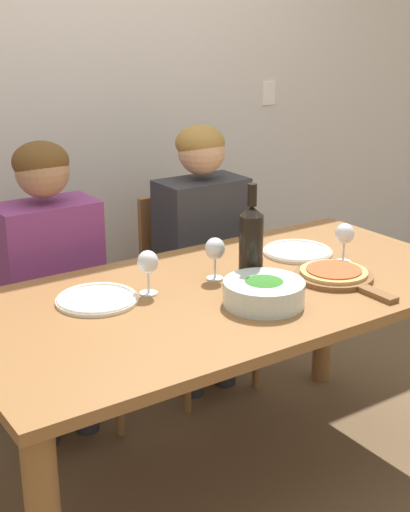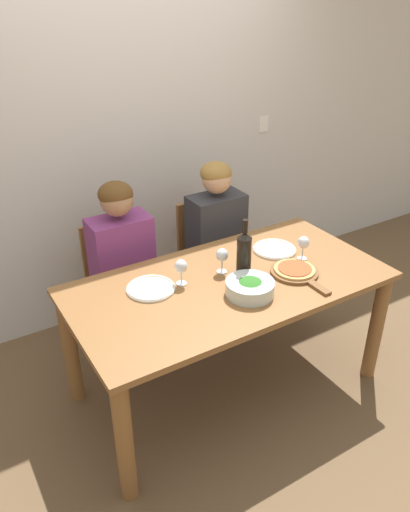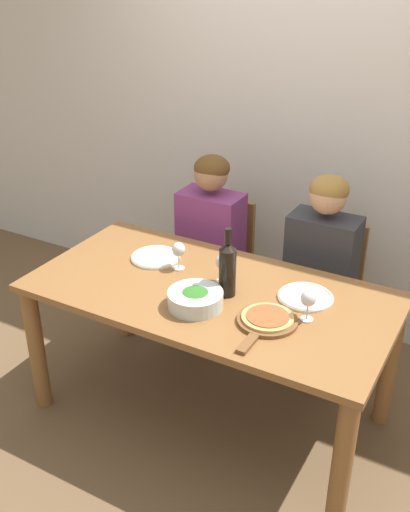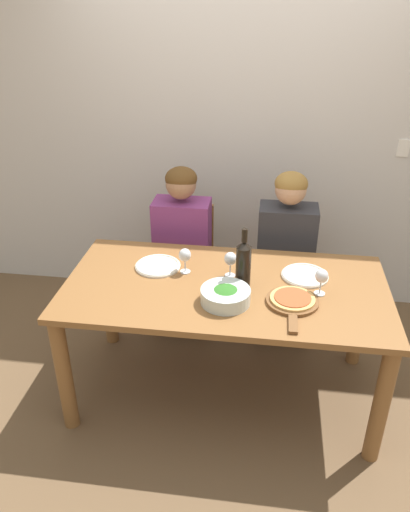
# 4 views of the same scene
# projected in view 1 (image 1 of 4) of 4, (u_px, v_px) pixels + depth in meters

# --- Properties ---
(ground_plane) EXTENTS (40.00, 40.00, 0.00)m
(ground_plane) POSITION_uv_depth(u_px,v_px,m) (226.00, 482.00, 2.65)
(ground_plane) COLOR brown
(back_wall) EXTENTS (10.00, 0.06, 2.70)m
(back_wall) POSITION_uv_depth(u_px,v_px,m) (71.00, 85.00, 3.15)
(back_wall) COLOR silver
(back_wall) RESTS_ON ground
(dining_table) EXTENTS (1.79, 0.91, 0.77)m
(dining_table) POSITION_uv_depth(u_px,v_px,m) (228.00, 322.00, 2.43)
(dining_table) COLOR brown
(dining_table) RESTS_ON ground
(chair_left) EXTENTS (0.42, 0.42, 0.87)m
(chair_left) POSITION_uv_depth(u_px,v_px,m) (45.00, 318.00, 2.90)
(chair_left) COLOR brown
(chair_left) RESTS_ON ground
(chair_right) EXTENTS (0.42, 0.42, 0.87)m
(chair_right) POSITION_uv_depth(u_px,v_px,m) (191.00, 283.00, 3.27)
(chair_right) COLOR brown
(chair_right) RESTS_ON ground
(person_woman) EXTENTS (0.47, 0.51, 1.21)m
(person_woman) POSITION_uv_depth(u_px,v_px,m) (51.00, 268.00, 2.73)
(person_woman) COLOR #28282D
(person_woman) RESTS_ON ground
(person_man) EXTENTS (0.47, 0.51, 1.21)m
(person_man) POSITION_uv_depth(u_px,v_px,m) (204.00, 237.00, 3.10)
(person_man) COLOR #28282D
(person_man) RESTS_ON ground
(wine_bottle) EXTENTS (0.08, 0.08, 0.35)m
(wine_bottle) POSITION_uv_depth(u_px,v_px,m) (251.00, 243.00, 2.40)
(wine_bottle) COLOR black
(wine_bottle) RESTS_ON dining_table
(broccoli_bowl) EXTENTS (0.26, 0.26, 0.09)m
(broccoli_bowl) POSITION_uv_depth(u_px,v_px,m) (264.00, 292.00, 2.26)
(broccoli_bowl) COLOR silver
(broccoli_bowl) RESTS_ON dining_table
(dinner_plate_left) EXTENTS (0.27, 0.27, 0.02)m
(dinner_plate_left) POSITION_uv_depth(u_px,v_px,m) (97.00, 299.00, 2.29)
(dinner_plate_left) COLOR silver
(dinner_plate_left) RESTS_ON dining_table
(dinner_plate_right) EXTENTS (0.27, 0.27, 0.02)m
(dinner_plate_right) POSITION_uv_depth(u_px,v_px,m) (298.00, 251.00, 2.74)
(dinner_plate_right) COLOR silver
(dinner_plate_right) RESTS_ON dining_table
(pizza_on_board) EXTENTS (0.28, 0.42, 0.04)m
(pizza_on_board) POSITION_uv_depth(u_px,v_px,m) (336.00, 275.00, 2.48)
(pizza_on_board) COLOR brown
(pizza_on_board) RESTS_ON dining_table
(wine_glass_left) EXTENTS (0.07, 0.07, 0.15)m
(wine_glass_left) POSITION_uv_depth(u_px,v_px,m) (148.00, 264.00, 2.32)
(wine_glass_left) COLOR silver
(wine_glass_left) RESTS_ON dining_table
(wine_glass_right) EXTENTS (0.07, 0.07, 0.15)m
(wine_glass_right) POSITION_uv_depth(u_px,v_px,m) (345.00, 236.00, 2.61)
(wine_glass_right) COLOR silver
(wine_glass_right) RESTS_ON dining_table
(wine_glass_centre) EXTENTS (0.07, 0.07, 0.15)m
(wine_glass_centre) POSITION_uv_depth(u_px,v_px,m) (215.00, 251.00, 2.45)
(wine_glass_centre) COLOR silver
(wine_glass_centre) RESTS_ON dining_table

